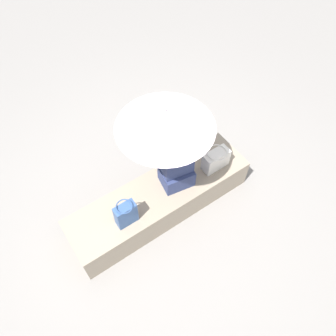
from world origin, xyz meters
name	(u,v)px	position (x,y,z in m)	size (l,w,h in m)	color
ground_plane	(160,208)	(0.00, 0.00, 0.00)	(14.00, 14.00, 0.00)	gray
stone_bench	(160,200)	(0.00, 0.00, 0.20)	(2.18, 0.59, 0.40)	gray
person_seated	(177,161)	(0.23, 0.00, 0.79)	(0.50, 0.33, 0.90)	navy
parasol	(165,119)	(0.13, 0.07, 1.41)	(0.95, 0.95, 1.15)	#B7B7BC
handbag_black	(126,214)	(-0.49, -0.12, 0.56)	(0.23, 0.17, 0.32)	#335184
tote_bag_canvas	(216,160)	(0.72, -0.08, 0.53)	(0.31, 0.23, 0.27)	silver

